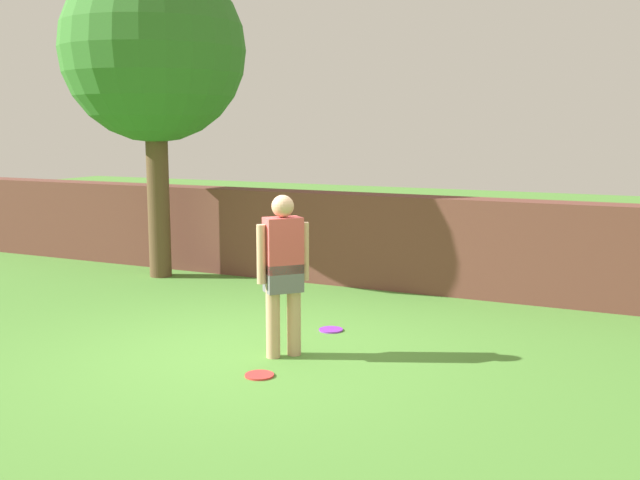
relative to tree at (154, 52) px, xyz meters
The scene contains 6 objects.
ground_plane 5.45m from the tree, 40.58° to the right, with size 40.00×40.00×0.00m, color #4C8433.
brick_wall 3.30m from the tree, 23.19° to the left, with size 12.61×0.50×1.32m, color brown.
tree is the anchor object (origin of this frame).
person 5.13m from the tree, 37.04° to the right, with size 0.40×0.42×1.62m.
frisbee_red 5.99m from the tree, 42.31° to the right, with size 0.27×0.27×0.02m, color red.
frisbee_purple 5.21m from the tree, 24.59° to the right, with size 0.27×0.27×0.02m, color purple.
Camera 1 is at (3.75, -6.26, 2.29)m, focal length 41.84 mm.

